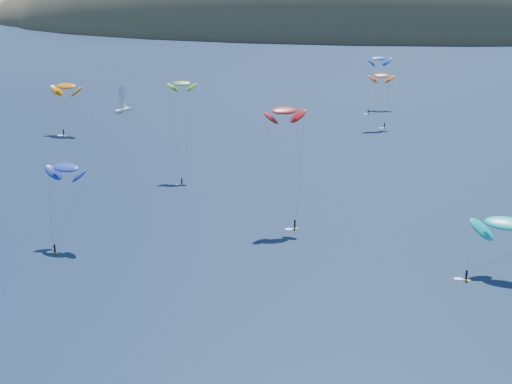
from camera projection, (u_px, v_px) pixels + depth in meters
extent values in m
ellipsoid|color=#3D3526|center=(356.00, 40.00, 596.79)|extent=(600.00, 300.00, 210.00)
ellipsoid|color=#3D3526|center=(178.00, 28.00, 643.76)|extent=(340.00, 240.00, 120.00)
ellipsoid|color=slate|center=(30.00, 10.00, 790.21)|extent=(240.00, 180.00, 44.00)
cube|color=white|center=(123.00, 110.00, 258.97)|extent=(4.25, 7.24, 0.84)
cylinder|color=white|center=(123.00, 96.00, 257.87)|extent=(0.13, 0.13, 9.85)
cube|color=#BCD217|center=(64.00, 136.00, 222.92)|extent=(1.64, 0.75, 0.09)
cylinder|color=black|center=(64.00, 133.00, 222.61)|extent=(0.37, 0.37, 1.70)
sphere|color=#8C6047|center=(63.00, 130.00, 222.30)|extent=(0.28, 0.28, 0.28)
ellipsoid|color=#D96D00|center=(66.00, 86.00, 223.46)|extent=(11.19, 6.76, 5.84)
cube|color=#BCD217|center=(182.00, 185.00, 174.88)|extent=(1.37, 0.62, 0.07)
cylinder|color=black|center=(182.00, 181.00, 174.62)|extent=(0.31, 0.31, 1.41)
sphere|color=#8C6047|center=(182.00, 178.00, 174.37)|extent=(0.24, 0.24, 0.24)
ellipsoid|color=#52B920|center=(182.00, 83.00, 178.26)|extent=(7.26, 4.38, 3.79)
cube|color=#BCD217|center=(384.00, 128.00, 233.27)|extent=(1.43, 0.94, 0.08)
cylinder|color=black|center=(385.00, 125.00, 233.00)|extent=(0.33, 0.33, 1.48)
sphere|color=#8C6047|center=(385.00, 123.00, 232.73)|extent=(0.25, 0.25, 0.25)
ellipsoid|color=#1C49B5|center=(379.00, 58.00, 231.11)|extent=(9.10, 6.91, 4.60)
cube|color=#BCD217|center=(466.00, 280.00, 123.11)|extent=(1.62, 0.82, 0.09)
cylinder|color=black|center=(466.00, 275.00, 122.80)|extent=(0.36, 0.36, 1.66)
sphere|color=#8C6047|center=(467.00, 270.00, 122.50)|extent=(0.28, 0.28, 0.28)
ellipsoid|color=#0AB6AB|center=(506.00, 223.00, 123.29)|extent=(12.09, 7.78, 6.22)
cube|color=#BCD217|center=(295.00, 228.00, 146.55)|extent=(1.60, 1.06, 0.09)
cylinder|color=black|center=(295.00, 224.00, 146.24)|extent=(0.36, 0.36, 1.66)
sphere|color=#8C6047|center=(295.00, 220.00, 145.94)|extent=(0.28, 0.28, 0.28)
ellipsoid|color=#AC1C1B|center=(284.00, 111.00, 144.33)|extent=(9.45, 7.21, 4.78)
cube|color=#BCD217|center=(55.00, 253.00, 134.46)|extent=(1.45, 0.73, 0.08)
cylinder|color=black|center=(55.00, 249.00, 134.18)|extent=(0.33, 0.33, 1.49)
sphere|color=#8C6047|center=(54.00, 244.00, 133.91)|extent=(0.25, 0.25, 0.25)
ellipsoid|color=#1D369A|center=(66.00, 167.00, 136.49)|extent=(9.41, 6.03, 4.85)
cube|color=#BCD217|center=(369.00, 114.00, 253.78)|extent=(1.41, 0.50, 0.08)
cylinder|color=black|center=(369.00, 112.00, 253.51)|extent=(0.33, 0.33, 1.48)
sphere|color=#8C6047|center=(369.00, 109.00, 253.24)|extent=(0.25, 0.25, 0.25)
ellipsoid|color=#E5540F|center=(382.00, 75.00, 259.88)|extent=(9.10, 4.72, 4.93)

